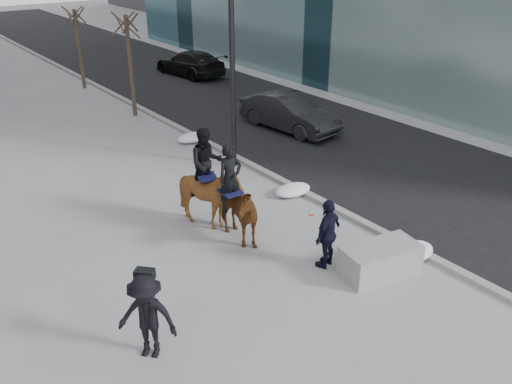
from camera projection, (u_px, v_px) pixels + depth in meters
ground at (286, 265)px, 13.14m from camera, size 120.00×120.00×0.00m
road at (262, 114)px, 24.16m from camera, size 8.00×90.00×0.01m
curb at (184, 131)px, 21.96m from camera, size 0.25×90.00×0.12m
planter at (380, 260)px, 12.66m from camera, size 1.97×1.24×0.73m
car_near at (289, 112)px, 21.97m from camera, size 2.02×4.57×1.46m
car_far at (190, 63)px, 30.65m from camera, size 2.47×4.97×1.39m
tree_near at (130, 61)px, 22.99m from camera, size 1.20×1.20×4.77m
tree_far at (79, 45)px, 27.41m from camera, size 1.20×1.20×4.38m
mounted_left at (234, 207)px, 13.81m from camera, size 1.05×2.08×2.61m
mounted_right at (210, 189)px, 14.46m from camera, size 1.95×2.06×2.76m
feeder at (328, 234)px, 12.75m from camera, size 1.11×1.00×1.75m
camera_crew at (147, 317)px, 9.96m from camera, size 1.25×1.28×1.75m
lamppost at (236, 17)px, 16.48m from camera, size 0.25×2.94×9.09m
snow_piles at (283, 185)px, 16.96m from camera, size 1.28×11.29×0.32m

